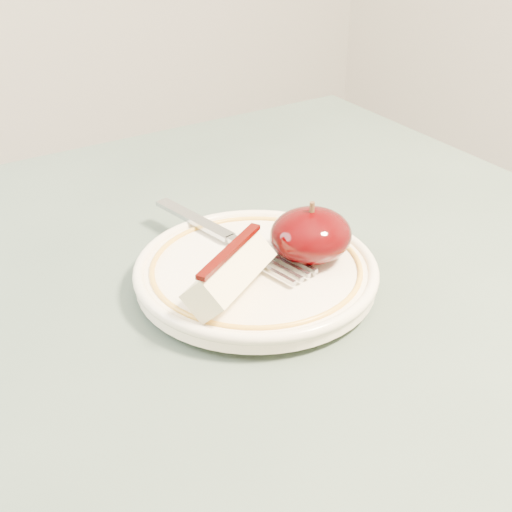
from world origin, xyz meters
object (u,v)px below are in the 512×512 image
table (203,508)px  fork (231,238)px  apple_half (311,235)px  plate (256,272)px

table → fork: bearing=52.8°
table → fork: (0.11, 0.14, 0.11)m
table → apple_half: apple_half is taller
table → apple_half: size_ratio=13.87×
fork → table: bearing=131.4°
table → fork: size_ratio=5.10×
table → plate: bearing=43.5°
plate → fork: fork is taller
table → plate: size_ratio=4.76×
fork → plate: bearing=165.2°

